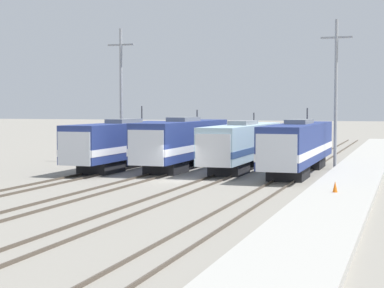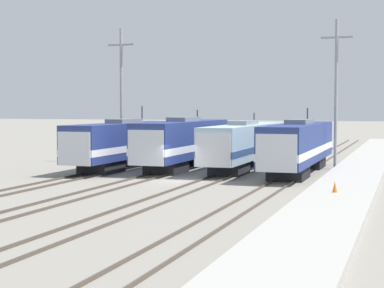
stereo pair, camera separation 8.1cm
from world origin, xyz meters
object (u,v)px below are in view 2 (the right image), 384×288
Objects in this scene: locomotive_far_right at (298,146)px; locomotive_center_left at (182,142)px; locomotive_far_left at (122,143)px; catenary_tower_left at (121,93)px; catenary_tower_right at (336,91)px; traffic_cone at (335,187)px; locomotive_center_right at (242,145)px.

locomotive_center_left is at bearing 176.18° from locomotive_far_right.
catenary_tower_left reaches higher than locomotive_far_left.
catenary_tower_right is at bearing 0.00° from catenary_tower_left.
locomotive_far_right is 13.61m from traffic_cone.
locomotive_far_left is 27.13× the size of traffic_cone.
locomotive_center_left is 13.64m from catenary_tower_right.
locomotive_far_left is at bearing 147.26° from traffic_cone.
catenary_tower_right reaches higher than locomotive_far_right.
locomotive_far_right is at bearing -3.82° from locomotive_center_left.
catenary_tower_right reaches higher than traffic_cone.
catenary_tower_left is 19.39× the size of traffic_cone.
locomotive_center_left is 0.90× the size of locomotive_far_right.
catenary_tower_right is at bearing 21.98° from locomotive_center_right.
locomotive_far_left is 7.19m from catenary_tower_left.
traffic_cone is (21.62, -17.45, -5.91)m from catenary_tower_left.
locomotive_far_right is 6.79m from catenary_tower_right.
catenary_tower_left is (-2.45, 5.13, 4.40)m from locomotive_far_left.
locomotive_center_right is at bearing 11.32° from locomotive_center_left.
locomotive_far_left is 10.17m from locomotive_center_right.
catenary_tower_left is (-17.36, 4.62, 4.38)m from locomotive_far_right.
catenary_tower_right is 18.52m from traffic_cone.
locomotive_far_left is at bearing -163.48° from catenary_tower_right.
catenary_tower_left is (-12.39, 2.96, 4.46)m from locomotive_center_right.
traffic_cone is (1.89, -17.45, -5.91)m from catenary_tower_right.
locomotive_center_left is at bearing 13.23° from locomotive_far_left.
catenary_tower_left reaches higher than locomotive_far_right.
locomotive_far_right is (4.97, -1.66, 0.08)m from locomotive_center_right.
locomotive_center_right is (9.94, 2.16, -0.06)m from locomotive_far_left.
locomotive_center_left is 19.65m from traffic_cone.
locomotive_far_right is 18.49m from catenary_tower_left.
traffic_cone is (4.26, -12.83, -1.53)m from locomotive_far_right.
locomotive_far_left is 22.84m from traffic_cone.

